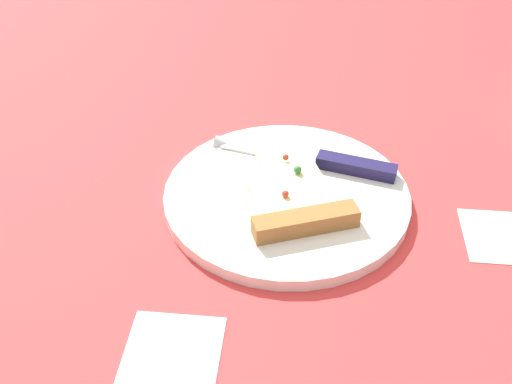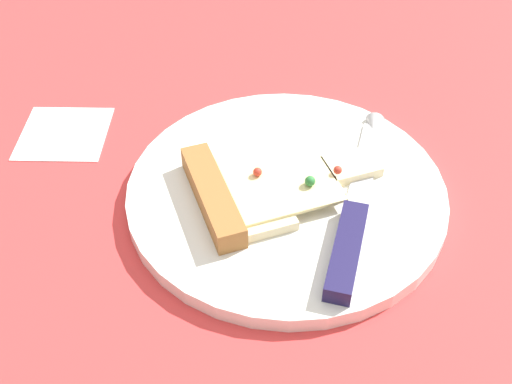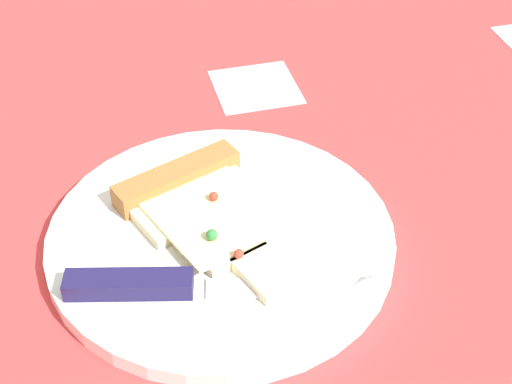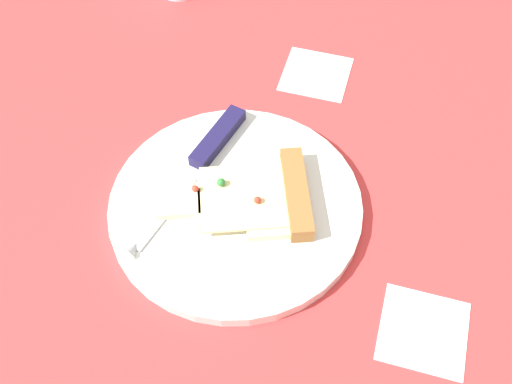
{
  "view_description": "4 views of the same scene",
  "coord_description": "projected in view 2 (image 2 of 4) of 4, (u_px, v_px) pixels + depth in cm",
  "views": [
    {
      "loc": [
        50.47,
        -1.16,
        46.91
      ],
      "look_at": [
        -4.2,
        -6.61,
        3.06
      ],
      "focal_mm": 42.4,
      "sensor_mm": 36.0,
      "label": 1
    },
    {
      "loc": [
        -4.7,
        38.72,
        41.26
      ],
      "look_at": [
        -3.86,
        -1.32,
        2.51
      ],
      "focal_mm": 43.61,
      "sensor_mm": 36.0,
      "label": 2
    },
    {
      "loc": [
        -53.28,
        6.08,
        46.5
      ],
      "look_at": [
        -4.36,
        -6.85,
        3.28
      ],
      "focal_mm": 53.88,
      "sensor_mm": 36.0,
      "label": 3
    },
    {
      "loc": [
        7.45,
        -43.85,
        63.05
      ],
      "look_at": [
        -4.24,
        -2.81,
        4.2
      ],
      "focal_mm": 45.25,
      "sensor_mm": 36.0,
      "label": 4
    }
  ],
  "objects": [
    {
      "name": "plate",
      "position": [
        286.0,
        192.0,
        0.58
      ],
      "size": [
        29.66,
        29.66,
        1.55
      ],
      "primitive_type": "cylinder",
      "color": "white",
      "rests_on": "ground_plane"
    },
    {
      "name": "pizza_slice",
      "position": [
        260.0,
        187.0,
        0.56
      ],
      "size": [
        19.03,
        14.27,
        2.26
      ],
      "rotation": [
        0.0,
        0.0,
        1.93
      ],
      "color": "beige",
      "rests_on": "plate"
    },
    {
      "name": "knife",
      "position": [
        355.0,
        213.0,
        0.54
      ],
      "size": [
        7.78,
        23.8,
        2.45
      ],
      "rotation": [
        0.0,
        0.0,
        2.9
      ],
      "color": "silver",
      "rests_on": "plate"
    },
    {
      "name": "ground_plane",
      "position": [
        214.0,
        232.0,
        0.58
      ],
      "size": [
        158.74,
        158.74,
        3.0
      ],
      "color": "#D13838",
      "rests_on": "ground"
    }
  ]
}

